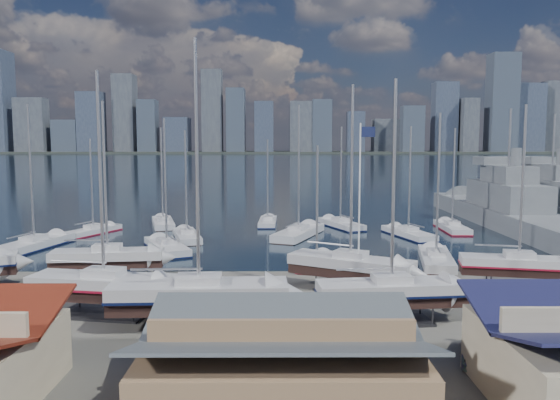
{
  "coord_description": "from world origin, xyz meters",
  "views": [
    {
      "loc": [
        -0.17,
        -49.21,
        11.79
      ],
      "look_at": [
        0.07,
        8.0,
        5.77
      ],
      "focal_mm": 35.0,
      "sensor_mm": 36.0,
      "label": 1
    }
  ],
  "objects": [
    {
      "name": "naval_ship_west",
      "position": [
        43.85,
        38.02,
        1.66
      ],
      "size": [
        11.16,
        43.38,
        17.86
      ],
      "rotation": [
        0.0,
        0.0,
        1.67
      ],
      "color": "slate",
      "rests_on": "water"
    },
    {
      "name": "car_b",
      "position": [
        -4.63,
        -20.14,
        0.66
      ],
      "size": [
        4.26,
        2.74,
        1.32
      ],
      "primitive_type": "imported",
      "rotation": [
        0.0,
        0.0,
        1.21
      ],
      "color": "gray",
      "rests_on": "ground"
    },
    {
      "name": "car_d",
      "position": [
        10.91,
        -20.55,
        0.71
      ],
      "size": [
        3.5,
        5.24,
        1.41
      ],
      "primitive_type": "imported",
      "rotation": [
        0.0,
        0.0,
        -0.34
      ],
      "color": "gray",
      "rests_on": "ground"
    },
    {
      "name": "sailboat_cradle_2",
      "position": [
        -14.71,
        -3.41,
        2.04
      ],
      "size": [
        9.5,
        3.5,
        15.23
      ],
      "rotation": [
        0.0,
        0.0,
        0.1
      ],
      "color": "#2D2D33",
      "rests_on": "ground"
    },
    {
      "name": "sailboat_moored_9",
      "position": [
        15.32,
        3.15,
        0.32
      ],
      "size": [
        4.72,
        10.49,
        15.31
      ],
      "rotation": [
        0.0,
        0.0,
        1.38
      ],
      "color": "black",
      "rests_on": "water"
    },
    {
      "name": "sailboat_cradle_6",
      "position": [
        19.24,
        -6.24,
        2.01
      ],
      "size": [
        9.41,
        4.32,
        14.77
      ],
      "rotation": [
        0.0,
        0.0,
        -0.2
      ],
      "color": "#2D2D33",
      "rests_on": "ground"
    },
    {
      "name": "skyline",
      "position": [
        -7.83,
        553.76,
        39.09
      ],
      "size": [
        639.14,
        43.8,
        107.69
      ],
      "color": "#475166",
      "rests_on": "far_shore"
    },
    {
      "name": "sailboat_moored_2",
      "position": [
        -16.43,
        27.28,
        0.32
      ],
      "size": [
        5.12,
        10.01,
        14.56
      ],
      "rotation": [
        0.0,
        0.0,
        1.83
      ],
      "color": "black",
      "rests_on": "water"
    },
    {
      "name": "shed_grey",
      "position": [
        0.0,
        -26.0,
        2.15
      ],
      "size": [
        12.6,
        8.4,
        4.17
      ],
      "color": "#8C6B4C",
      "rests_on": "ground"
    },
    {
      "name": "sailboat_cradle_3",
      "position": [
        -5.15,
        -15.52,
        2.18
      ],
      "size": [
        11.43,
        3.66,
        18.09
      ],
      "rotation": [
        0.0,
        0.0,
        0.04
      ],
      "color": "#2D2D33",
      "rests_on": "ground"
    },
    {
      "name": "sailboat_cradle_5",
      "position": [
        7.27,
        -14.37,
        2.06
      ],
      "size": [
        10.0,
        3.75,
        15.81
      ],
      "rotation": [
        0.0,
        0.0,
        0.11
      ],
      "color": "#2D2D33",
      "rests_on": "ground"
    },
    {
      "name": "car_c",
      "position": [
        1.2,
        -18.98,
        0.75
      ],
      "size": [
        3.55,
        5.81,
        1.51
      ],
      "primitive_type": "imported",
      "rotation": [
        0.0,
        0.0,
        0.21
      ],
      "color": "gray",
      "rests_on": "ground"
    },
    {
      "name": "sailboat_moored_0",
      "position": [
        -27.3,
        10.72,
        0.31
      ],
      "size": [
        5.52,
        11.61,
        16.73
      ],
      "rotation": [
        0.0,
        0.0,
        1.35
      ],
      "color": "black",
      "rests_on": "water"
    },
    {
      "name": "water",
      "position": [
        0.0,
        300.0,
        -0.15
      ],
      "size": [
        1400.0,
        600.0,
        0.4
      ],
      "primitive_type": "cube",
      "color": "#1B2F3F",
      "rests_on": "ground"
    },
    {
      "name": "far_shore",
      "position": [
        0.0,
        560.0,
        1.1
      ],
      "size": [
        1400.0,
        80.0,
        2.2
      ],
      "primitive_type": "cube",
      "color": "#2D332D",
      "rests_on": "ground"
    },
    {
      "name": "sailboat_moored_6",
      "position": [
        3.59,
        2.28,
        0.31
      ],
      "size": [
        4.41,
        8.38,
        12.07
      ],
      "rotation": [
        0.0,
        0.0,
        1.29
      ],
      "color": "black",
      "rests_on": "water"
    },
    {
      "name": "sailboat_cradle_1",
      "position": [
        -11.97,
        -12.94,
        2.1
      ],
      "size": [
        10.58,
        4.59,
        16.5
      ],
      "rotation": [
        0.0,
        0.0,
        -0.17
      ],
      "color": "#2D2D33",
      "rests_on": "ground"
    },
    {
      "name": "sailboat_moored_8",
      "position": [
        8.6,
        26.11,
        0.31
      ],
      "size": [
        6.17,
        10.11,
        14.63
      ],
      "rotation": [
        0.0,
        0.0,
        1.95
      ],
      "color": "black",
      "rests_on": "water"
    },
    {
      "name": "sailboat_moored_4",
      "position": [
        -11.26,
        16.48,
        0.32
      ],
      "size": [
        5.02,
        9.56,
        13.91
      ],
      "rotation": [
        0.0,
        0.0,
        1.85
      ],
      "color": "black",
      "rests_on": "water"
    },
    {
      "name": "sailboat_moored_11",
      "position": [
        23.25,
        23.09,
        0.31
      ],
      "size": [
        3.01,
        9.68,
        14.34
      ],
      "rotation": [
        0.0,
        0.0,
        1.54
      ],
      "color": "black",
      "rests_on": "water"
    },
    {
      "name": "naval_ship_east",
      "position": [
        32.54,
        27.95,
        1.66
      ],
      "size": [
        7.63,
        47.02,
        18.23
      ],
      "rotation": [
        0.0,
        0.0,
        1.57
      ],
      "color": "slate",
      "rests_on": "water"
    },
    {
      "name": "sailboat_moored_3",
      "position": [
        -12.3,
        9.47,
        0.31
      ],
      "size": [
        6.89,
        10.32,
        15.08
      ],
      "rotation": [
        0.0,
        0.0,
        2.02
      ],
      "color": "black",
      "rests_on": "water"
    },
    {
      "name": "sailboat_moored_5",
      "position": [
        -1.61,
        28.52,
        0.31
      ],
      "size": [
        2.66,
        8.66,
        12.85
      ],
      "rotation": [
        0.0,
        0.0,
        1.54
      ],
      "color": "black",
      "rests_on": "water"
    },
    {
      "name": "ground",
      "position": [
        0.0,
        -10.0,
        0.0
      ],
      "size": [
        1400.0,
        1400.0,
        0.0
      ],
      "primitive_type": "plane",
      "color": "#605E59",
      "rests_on": "ground"
    },
    {
      "name": "sailboat_moored_10",
      "position": [
        16.24,
        18.25,
        0.31
      ],
      "size": [
        5.3,
        10.05,
        14.47
      ],
      "rotation": [
        0.0,
        0.0,
        1.85
      ],
      "color": "black",
      "rests_on": "water"
    },
    {
      "name": "sailboat_moored_7",
      "position": [
        2.45,
        18.22,
        0.32
      ],
      "size": [
        7.22,
        11.75,
        17.19
      ],
      "rotation": [
        0.0,
        0.0,
        1.19
      ],
      "color": "black",
      "rests_on": "water"
    },
    {
      "name": "sailboat_cradle_4",
      "position": [
        5.6,
        -6.83,
        2.09
      ],
      "size": [
        10.02,
        7.35,
        16.23
      ],
      "rotation": [
        0.0,
        0.0,
        -0.52
      ],
      "color": "#2D2D33",
      "rests_on": "ground"
    },
    {
      "name": "sailboat_moored_1",
      "position": [
        -24.09,
        20.71,
        0.31
      ],
      "size": [
        5.62,
        8.87,
        12.89
      ],
      "rotation": [
        0.0,
        0.0,
        1.17
      ],
      "color": "black",
      "rests_on": "water"
    },
    {
      "name": "flagpole",
      "position": [
        6.19,
        -7.75,
        7.73
      ],
      "size": [
        1.17,
        0.12,
        13.27
      ],
      "color": "white",
      "rests_on": "ground"
    }
  ]
}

